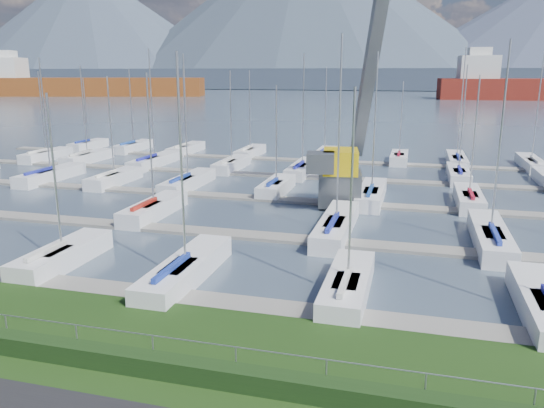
% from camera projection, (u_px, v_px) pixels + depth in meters
% --- Properties ---
extents(water, '(800.00, 540.00, 0.20)m').
position_uv_depth(water, '(402.00, 94.00, 261.77)').
color(water, '#425061').
extents(hedge, '(80.00, 0.70, 0.70)m').
position_uv_depth(hedge, '(175.00, 368.00, 17.63)').
color(hedge, '#1A3312').
rests_on(hedge, grass).
extents(fence, '(80.00, 0.04, 0.04)m').
position_uv_depth(fence, '(179.00, 339.00, 17.80)').
color(fence, '#94979C').
rests_on(fence, grass).
extents(foothill, '(900.00, 80.00, 12.00)m').
position_uv_depth(foothill, '(406.00, 79.00, 325.80)').
color(foothill, '#3E4A5B').
rests_on(foothill, water).
extents(mountains, '(1190.00, 360.00, 115.00)m').
position_uv_depth(mountains, '(422.00, 20.00, 384.00)').
color(mountains, '#4A566C').
rests_on(mountains, water).
extents(docks, '(90.00, 41.60, 0.25)m').
position_uv_depth(docks, '(317.00, 202.00, 42.50)').
color(docks, slate).
rests_on(docks, water).
extents(crane, '(6.40, 13.21, 22.35)m').
position_uv_depth(crane, '(349.00, 133.00, 40.99)').
color(crane, '#595D61').
rests_on(crane, water).
extents(cargo_ship_west, '(101.69, 43.69, 21.50)m').
position_uv_depth(cargo_ship_west, '(78.00, 87.00, 232.86)').
color(cargo_ship_west, brown).
rests_on(cargo_ship_west, water).
extents(sailboat_fleet, '(75.81, 49.10, 13.18)m').
position_uv_depth(sailboat_fleet, '(314.00, 128.00, 44.18)').
color(sailboat_fleet, silver).
rests_on(sailboat_fleet, water).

